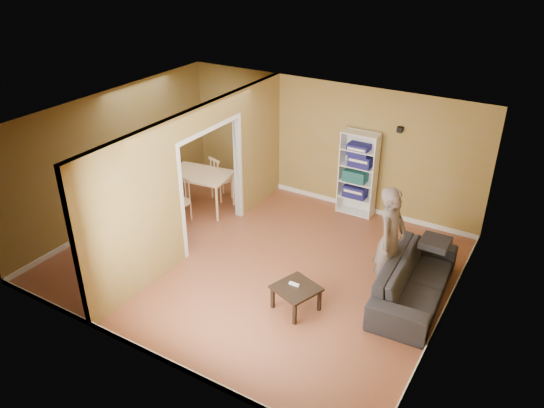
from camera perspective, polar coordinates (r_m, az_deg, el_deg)
The scene contains 16 objects.
room_shell at distance 8.81m, azimuth -1.78°, elevation 0.94°, with size 6.50×6.50×6.50m.
partition at distance 9.45m, azimuth -7.94°, elevation 2.61°, with size 0.22×5.50×2.60m, color olive, non-canonical shape.
wall_speaker at distance 10.27m, azimuth 13.60°, elevation 7.79°, with size 0.10×0.10×0.10m, color black.
sofa at distance 8.65m, azimuth 15.19°, elevation -7.30°, with size 0.99×2.32×0.88m, color black.
person at distance 8.47m, azimuth 12.69°, elevation -2.90°, with size 0.60×0.76×2.10m, color slate.
bookshelf at distance 10.78m, azimuth 9.32°, elevation 3.29°, with size 0.74×0.32×1.75m.
paper_box_navy_a at distance 10.91m, azimuth 8.96°, elevation 1.39°, with size 0.46×0.30×0.23m, color navy.
paper_box_teal at distance 10.77m, azimuth 8.97°, elevation 3.05°, with size 0.46×0.30×0.23m, color #0C6B6B.
paper_box_navy_b at distance 10.61m, azimuth 9.52°, elevation 4.62°, with size 0.45×0.30×0.23m, color navy.
paper_box_navy_c at distance 10.55m, azimuth 9.31°, elevation 5.76°, with size 0.43×0.28×0.22m, color navy.
coffee_table at distance 8.19m, azimuth 2.61°, elevation -9.28°, with size 0.61×0.61×0.41m.
game_controller at distance 8.18m, azimuth 2.40°, elevation -8.61°, with size 0.17×0.04×0.03m, color white.
dining_table at distance 10.97m, azimuth -7.79°, elevation 2.92°, with size 1.27×0.84×0.79m.
chair_left at distance 11.52m, azimuth -10.99°, elevation 2.66°, with size 0.44×0.44×0.97m, color tan, non-canonical shape.
chair_near at distance 10.63m, azimuth -9.87°, elevation 0.34°, with size 0.41×0.41×0.90m, color tan, non-canonical shape.
chair_far at distance 11.42m, azimuth -5.46°, elevation 2.85°, with size 0.45×0.45×0.98m, color tan, non-canonical shape.
Camera 1 is at (4.27, -6.61, 5.27)m, focal length 35.00 mm.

